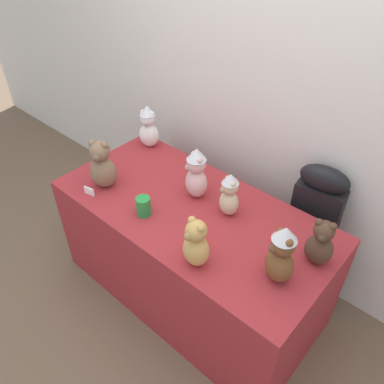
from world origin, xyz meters
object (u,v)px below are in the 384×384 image
Objects in this scene: teddy_bear_snow at (148,127)px; party_cup_green at (143,206)px; teddy_bear_blush at (196,173)px; display_table at (192,253)px; teddy_bear_cocoa at (320,243)px; teddy_bear_mocha at (102,166)px; teddy_bear_honey at (196,244)px; teddy_bear_sand at (229,195)px; teddy_bear_chestnut at (281,255)px; instrument_case at (310,232)px.

teddy_bear_snow is 0.72m from party_cup_green.
teddy_bear_blush is 2.91× the size of party_cup_green.
display_table is at bearing -35.86° from teddy_bear_blush.
teddy_bear_mocha is at bearing 177.94° from teddy_bear_cocoa.
teddy_bear_mocha is 0.37m from party_cup_green.
teddy_bear_mocha is 1.16× the size of teddy_bear_honey.
teddy_bear_sand is 0.83× the size of teddy_bear_chestnut.
instrument_case is at bearing 84.84° from teddy_bear_honey.
teddy_bear_honey is at bearing -153.32° from teddy_bear_cocoa.
teddy_bear_mocha is 0.51m from teddy_bear_snow.
teddy_bear_mocha reaches higher than teddy_bear_sand.
teddy_bear_blush and teddy_bear_chestnut have the same top height.
instrument_case is at bearing 129.75° from teddy_bear_chestnut.
teddy_bear_honey reaches higher than teddy_bear_cocoa.
party_cup_green is at bearing -175.65° from teddy_bear_cocoa.
party_cup_green is at bearing -31.97° from teddy_bear_mocha.
teddy_bear_honey is (-0.43, -0.39, 0.01)m from teddy_bear_cocoa.
teddy_bear_blush is at bearing 71.19° from party_cup_green.
teddy_bear_sand is at bearing -6.28° from teddy_bear_mocha.
teddy_bear_blush is at bearing 141.90° from teddy_bear_honey.
teddy_bear_blush reaches higher than teddy_bear_sand.
teddy_bear_sand is at bearing 42.50° from party_cup_green.
instrument_case is 0.75m from teddy_bear_chestnut.
teddy_bear_mocha is 0.56m from teddy_bear_blush.
teddy_bear_mocha is at bearing -145.71° from teddy_bear_chestnut.
teddy_bear_mocha is 1.15m from teddy_bear_chestnut.
teddy_bear_snow is at bearing 158.98° from teddy_bear_honey.
teddy_bear_sand is at bearing -175.33° from teddy_bear_chestnut.
teddy_bear_blush is at bearing -152.72° from teddy_bear_sand.
teddy_bear_snow reaches higher than teddy_bear_cocoa.
teddy_bear_blush is at bearing -151.17° from instrument_case.
party_cup_green is (-0.34, -0.31, -0.07)m from teddy_bear_sand.
teddy_bear_blush is at bearing -38.86° from teddy_bear_snow.
display_table is 5.07× the size of teddy_bear_chestnut.
teddy_bear_snow is at bearing 75.79° from teddy_bear_mocha.
teddy_bear_sand is 0.98× the size of teddy_bear_honey.
teddy_bear_honey is at bearing -45.74° from display_table.
teddy_bear_mocha is at bearing -124.13° from teddy_bear_blush.
teddy_bear_mocha is at bearing -160.50° from display_table.
teddy_bear_mocha reaches higher than teddy_bear_cocoa.
teddy_bear_snow is (-0.84, 0.20, 0.02)m from teddy_bear_sand.
instrument_case is 3.66× the size of teddy_bear_sand.
teddy_bear_sand is (-0.53, -0.00, 0.01)m from teddy_bear_cocoa.
display_table is 5.08× the size of teddy_bear_blush.
teddy_bear_chestnut is (0.61, -0.10, 0.52)m from display_table.
teddy_bear_chestnut is (0.11, -0.63, 0.39)m from instrument_case.
teddy_bear_sand is at bearing 31.61° from display_table.
teddy_bear_cocoa is 0.86× the size of teddy_bear_snow.
teddy_bear_cocoa is 1.38m from teddy_bear_snow.
teddy_bear_sand is at bearing -136.02° from instrument_case.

